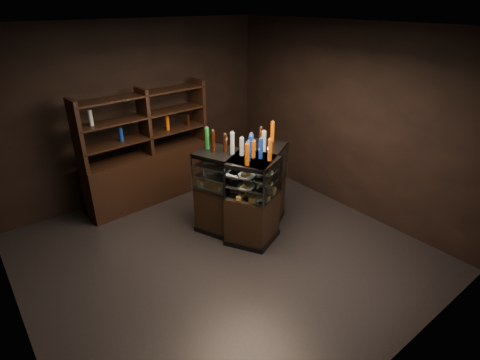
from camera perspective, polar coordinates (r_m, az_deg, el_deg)
name	(u,v)px	position (r m, az deg, el deg)	size (l,w,h in m)	color
ground	(222,252)	(5.46, -2.82, -10.91)	(5.00, 5.00, 0.00)	black
room_shell	(218,121)	(4.58, -3.34, 8.95)	(5.02, 5.02, 3.01)	black
display_case	(247,206)	(5.68, 1.03, -3.99)	(1.47, 1.34, 1.31)	black
food_display	(247,175)	(5.43, 1.10, 0.75)	(1.13, 1.11, 0.41)	#BB9843
bottles_top	(247,144)	(5.25, 1.11, 5.49)	(0.97, 0.97, 0.30)	#147223
potted_conifer	(250,178)	(6.46, 1.49, 0.31)	(0.40, 0.40, 0.85)	black
back_shelving	(150,168)	(6.70, -13.57, 1.74)	(2.28, 0.57, 2.00)	black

